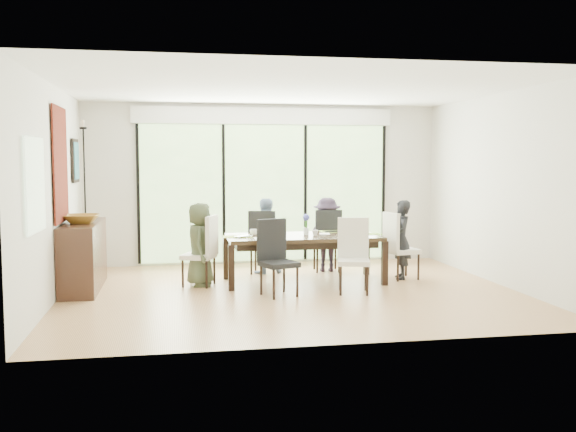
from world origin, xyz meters
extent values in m
cube|color=#96633C|center=(0.00, 0.00, -0.01)|extent=(6.00, 5.00, 0.01)
cube|color=white|center=(0.00, 0.00, 2.71)|extent=(6.00, 5.00, 0.01)
cube|color=beige|center=(0.00, 2.51, 1.35)|extent=(6.00, 0.02, 2.70)
cube|color=silver|center=(0.00, -2.51, 1.35)|extent=(6.00, 0.02, 2.70)
cube|color=beige|center=(-3.01, 0.00, 1.35)|extent=(0.02, 5.00, 2.70)
cube|color=silver|center=(3.01, 0.00, 1.35)|extent=(0.02, 5.00, 2.70)
cube|color=#598C3F|center=(0.00, 2.47, 1.20)|extent=(4.20, 0.02, 2.30)
cube|color=white|center=(0.00, 2.46, 2.50)|extent=(4.40, 0.06, 0.28)
cube|color=black|center=(-2.10, 2.46, 1.20)|extent=(0.05, 0.04, 2.30)
cube|color=black|center=(-0.70, 2.46, 1.20)|extent=(0.05, 0.04, 2.30)
cube|color=black|center=(0.70, 2.46, 1.20)|extent=(0.05, 0.04, 2.30)
cube|color=black|center=(2.10, 2.46, 1.20)|extent=(0.05, 0.04, 2.30)
cube|color=#8CAD7F|center=(-2.97, -1.20, 1.50)|extent=(0.02, 0.90, 1.00)
cube|color=brown|center=(0.00, 3.40, -0.05)|extent=(6.00, 1.80, 0.10)
cube|color=brown|center=(0.00, 4.20, 0.55)|extent=(6.00, 0.08, 0.06)
sphere|color=#14380F|center=(-1.80, 5.20, 1.44)|extent=(3.20, 3.20, 3.20)
sphere|color=#14380F|center=(0.40, 5.80, 1.80)|extent=(4.00, 4.00, 4.00)
sphere|color=#14380F|center=(2.20, 5.00, 1.26)|extent=(2.80, 2.80, 2.80)
sphere|color=#14380F|center=(-0.60, 6.50, 1.62)|extent=(3.60, 3.60, 3.60)
cube|color=black|center=(0.30, 0.66, 0.65)|extent=(2.18, 1.00, 0.05)
cube|color=black|center=(0.30, 0.66, 0.57)|extent=(2.00, 0.82, 0.09)
cube|color=black|center=(-0.78, 0.23, 0.31)|extent=(0.08, 0.08, 0.63)
cube|color=black|center=(1.38, 0.23, 0.31)|extent=(0.08, 0.08, 0.63)
cube|color=black|center=(-0.78, 1.09, 0.31)|extent=(0.08, 0.08, 0.63)
cube|color=black|center=(1.38, 1.09, 0.31)|extent=(0.08, 0.08, 0.63)
imported|color=#404A31|center=(-1.18, 0.66, 0.59)|extent=(0.41, 0.59, 1.17)
imported|color=black|center=(1.78, 0.66, 0.59)|extent=(0.44, 0.60, 1.17)
imported|color=#7D94B4|center=(-0.15, 1.49, 0.59)|extent=(0.60, 0.44, 1.17)
imported|color=#281E2D|center=(0.85, 1.49, 0.59)|extent=(0.59, 0.41, 1.17)
cube|color=#91A63B|center=(-0.65, 0.66, 0.68)|extent=(0.40, 0.29, 0.01)
cube|color=#75A039|center=(1.25, 0.66, 0.68)|extent=(0.40, 0.29, 0.01)
cube|color=#8AA53A|center=(-0.15, 1.06, 0.68)|extent=(0.40, 0.29, 0.01)
cube|color=#97C345|center=(0.85, 1.06, 0.68)|extent=(0.40, 0.29, 0.01)
cube|color=white|center=(-0.25, 0.36, 0.68)|extent=(0.40, 0.29, 0.01)
cube|color=black|center=(-0.05, 1.01, 0.69)|extent=(0.24, 0.16, 0.01)
cube|color=black|center=(0.80, 1.01, 0.69)|extent=(0.22, 0.15, 0.01)
cube|color=white|center=(1.00, 0.61, 0.68)|extent=(0.27, 0.20, 0.00)
cube|color=white|center=(-0.25, 0.36, 0.70)|extent=(0.24, 0.24, 0.02)
cube|color=orange|center=(-0.25, 0.36, 0.71)|extent=(0.18, 0.18, 0.01)
cylinder|color=silver|center=(0.35, 0.71, 0.74)|extent=(0.07, 0.07, 0.11)
cylinder|color=#337226|center=(0.35, 0.71, 0.84)|extent=(0.04, 0.04, 0.15)
sphere|color=#4B51BD|center=(0.35, 0.71, 0.93)|extent=(0.10, 0.10, 0.10)
imported|color=silver|center=(-0.55, 0.56, 0.69)|extent=(0.35, 0.34, 0.02)
imported|color=white|center=(-0.40, 0.81, 0.72)|extent=(0.14, 0.14, 0.09)
imported|color=white|center=(0.45, 0.56, 0.72)|extent=(0.12, 0.12, 0.08)
imported|color=white|center=(1.10, 0.76, 0.72)|extent=(0.16, 0.16, 0.09)
imported|color=white|center=(0.55, 0.71, 0.69)|extent=(0.18, 0.22, 0.02)
cube|color=black|center=(-2.76, 0.72, 0.46)|extent=(0.46, 1.63, 0.91)
imported|color=brown|center=(-2.76, 0.62, 0.97)|extent=(0.48, 0.48, 0.12)
cylinder|color=black|center=(-2.76, 1.07, 0.93)|extent=(0.10, 0.10, 0.04)
cylinder|color=black|center=(-2.76, 1.07, 1.57)|extent=(0.02, 0.02, 1.27)
cylinder|color=black|center=(-2.76, 1.07, 2.20)|extent=(0.10, 0.10, 0.03)
cylinder|color=silver|center=(-2.76, 1.07, 2.27)|extent=(0.04, 0.04, 0.10)
cube|color=maroon|center=(-2.97, 0.40, 1.70)|extent=(0.02, 1.00, 1.50)
cube|color=black|center=(-2.97, 1.70, 1.75)|extent=(0.03, 0.55, 0.65)
cube|color=#1C4D5A|center=(-2.95, 1.70, 1.75)|extent=(0.01, 0.45, 0.55)
camera|label=1|loc=(-1.54, -8.31, 1.76)|focal=40.00mm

